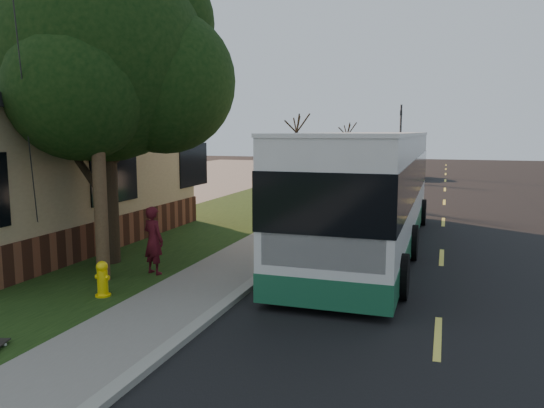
% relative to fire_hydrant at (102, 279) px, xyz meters
% --- Properties ---
extents(ground, '(120.00, 120.00, 0.00)m').
position_rel_fire_hydrant_xyz_m(ground, '(2.60, 0.00, -0.43)').
color(ground, black).
rests_on(ground, ground).
extents(road, '(8.00, 80.00, 0.01)m').
position_rel_fire_hydrant_xyz_m(road, '(6.60, 10.00, -0.43)').
color(road, black).
rests_on(road, ground).
extents(curb, '(0.25, 80.00, 0.12)m').
position_rel_fire_hydrant_xyz_m(curb, '(2.60, 10.00, -0.37)').
color(curb, gray).
rests_on(curb, ground).
extents(sidewalk, '(2.00, 80.00, 0.08)m').
position_rel_fire_hydrant_xyz_m(sidewalk, '(1.60, 10.00, -0.39)').
color(sidewalk, slate).
rests_on(sidewalk, ground).
extents(grass_verge, '(5.00, 80.00, 0.07)m').
position_rel_fire_hydrant_xyz_m(grass_verge, '(-1.90, 10.00, -0.40)').
color(grass_verge, black).
rests_on(grass_verge, ground).
extents(building_lot, '(15.00, 80.00, 0.04)m').
position_rel_fire_hydrant_xyz_m(building_lot, '(-11.90, 10.00, -0.41)').
color(building_lot, slate).
rests_on(building_lot, ground).
extents(fire_hydrant, '(0.32, 0.32, 0.74)m').
position_rel_fire_hydrant_xyz_m(fire_hydrant, '(0.00, 0.00, 0.00)').
color(fire_hydrant, yellow).
rests_on(fire_hydrant, grass_verge).
extents(utility_pole, '(2.86, 3.21, 9.07)m').
position_rel_fire_hydrant_xyz_m(utility_pole, '(-0.71, 0.99, 4.20)').
color(utility_pole, '#473321').
rests_on(utility_pole, ground).
extents(leafy_tree, '(6.30, 6.00, 7.80)m').
position_rel_fire_hydrant_xyz_m(leafy_tree, '(-1.57, 2.65, 4.73)').
color(leafy_tree, black).
rests_on(leafy_tree, grass_verge).
extents(bare_tree_near, '(1.38, 1.21, 4.31)m').
position_rel_fire_hydrant_xyz_m(bare_tree_near, '(-0.90, 18.00, 1.72)').
color(bare_tree_near, black).
rests_on(bare_tree_near, grass_verge).
extents(bare_tree_far, '(1.38, 1.21, 4.03)m').
position_rel_fire_hydrant_xyz_m(bare_tree_far, '(-0.40, 30.00, 1.57)').
color(bare_tree_far, black).
rests_on(bare_tree_far, grass_verge).
extents(traffic_signal, '(0.18, 0.22, 5.50)m').
position_rel_fire_hydrant_xyz_m(traffic_signal, '(3.10, 34.00, 2.73)').
color(traffic_signal, '#2D2D30').
rests_on(traffic_signal, ground).
extents(transit_bus, '(2.90, 12.57, 3.40)m').
position_rel_fire_hydrant_xyz_m(transit_bus, '(4.52, 6.51, 1.38)').
color(transit_bus, silver).
rests_on(transit_bus, ground).
extents(skateboarder, '(0.69, 0.56, 1.62)m').
position_rel_fire_hydrant_xyz_m(skateboarder, '(0.10, 1.86, 0.45)').
color(skateboarder, '#440D16').
rests_on(skateboarder, grass_verge).
extents(dumpster, '(1.49, 1.28, 1.16)m').
position_rel_fire_hydrant_xyz_m(dumpster, '(-5.09, 3.48, 0.19)').
color(dumpster, black).
rests_on(dumpster, building_lot).
extents(distant_car, '(1.78, 4.14, 1.39)m').
position_rel_fire_hydrant_xyz_m(distant_car, '(4.10, 30.91, 0.26)').
color(distant_car, black).
rests_on(distant_car, ground).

